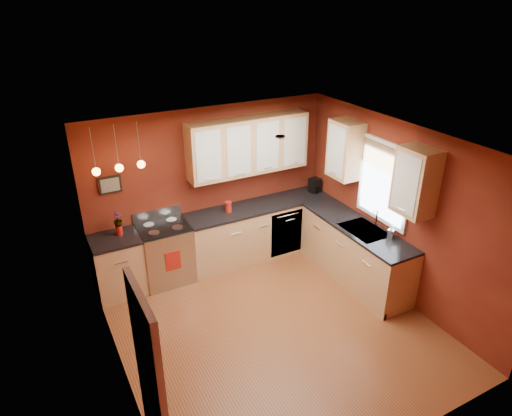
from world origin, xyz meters
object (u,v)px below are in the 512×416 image
coffee_maker (315,186)px  soap_pump (391,232)px  gas_range (166,253)px  red_canister (228,207)px  sink (364,231)px

coffee_maker → soap_pump: bearing=-95.2°
gas_range → coffee_maker: (2.76, 0.01, 0.58)m
red_canister → coffee_maker: (1.67, 0.00, 0.03)m
gas_range → red_canister: bearing=0.2°
gas_range → sink: (2.62, -1.50, 0.43)m
sink → soap_pump: 0.42m
sink → red_canister: size_ratio=4.00×
gas_range → coffee_maker: bearing=0.1°
red_canister → coffee_maker: 1.67m
red_canister → soap_pump: size_ratio=0.88×
coffee_maker → sink: bearing=-101.5°
sink → coffee_maker: (0.14, 1.51, 0.14)m
red_canister → soap_pump: bearing=-47.7°
sink → soap_pump: bearing=-64.8°
gas_range → coffee_maker: size_ratio=4.33×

